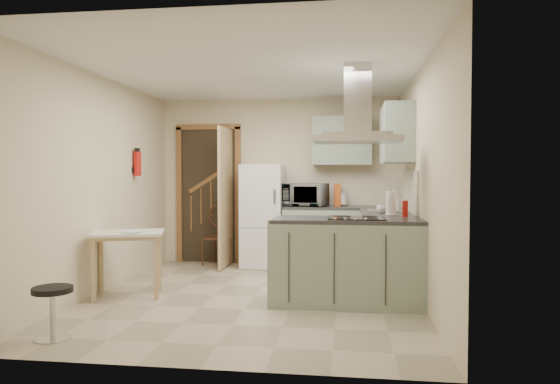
# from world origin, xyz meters

# --- Properties ---
(floor) EXTENTS (4.20, 4.20, 0.00)m
(floor) POSITION_xyz_m (0.00, 0.00, 0.00)
(floor) COLOR tan
(floor) RESTS_ON ground
(ceiling) EXTENTS (4.20, 4.20, 0.00)m
(ceiling) POSITION_xyz_m (0.00, 0.00, 2.50)
(ceiling) COLOR silver
(ceiling) RESTS_ON back_wall
(back_wall) EXTENTS (3.60, 0.00, 3.60)m
(back_wall) POSITION_xyz_m (0.00, 2.10, 1.25)
(back_wall) COLOR beige
(back_wall) RESTS_ON floor
(left_wall) EXTENTS (0.00, 4.20, 4.20)m
(left_wall) POSITION_xyz_m (-1.80, 0.00, 1.25)
(left_wall) COLOR beige
(left_wall) RESTS_ON floor
(right_wall) EXTENTS (0.00, 4.20, 4.20)m
(right_wall) POSITION_xyz_m (1.80, 0.00, 1.25)
(right_wall) COLOR beige
(right_wall) RESTS_ON floor
(doorway) EXTENTS (1.10, 0.12, 2.10)m
(doorway) POSITION_xyz_m (-1.10, 2.07, 1.05)
(doorway) COLOR brown
(doorway) RESTS_ON floor
(fridge) EXTENTS (0.60, 0.60, 1.50)m
(fridge) POSITION_xyz_m (-0.20, 1.80, 0.75)
(fridge) COLOR white
(fridge) RESTS_ON floor
(counter_back) EXTENTS (1.08, 0.60, 0.90)m
(counter_back) POSITION_xyz_m (0.66, 1.80, 0.45)
(counter_back) COLOR #9EB2A0
(counter_back) RESTS_ON floor
(counter_right) EXTENTS (0.60, 1.95, 0.90)m
(counter_right) POSITION_xyz_m (1.50, 1.12, 0.45)
(counter_right) COLOR #9EB2A0
(counter_right) RESTS_ON floor
(splashback) EXTENTS (1.68, 0.02, 0.50)m
(splashback) POSITION_xyz_m (0.96, 2.09, 1.15)
(splashback) COLOR beige
(splashback) RESTS_ON counter_back
(wall_cabinet_back) EXTENTS (0.85, 0.35, 0.70)m
(wall_cabinet_back) POSITION_xyz_m (0.95, 1.93, 1.85)
(wall_cabinet_back) COLOR #9EB2A0
(wall_cabinet_back) RESTS_ON back_wall
(wall_cabinet_right) EXTENTS (0.35, 0.90, 0.70)m
(wall_cabinet_right) POSITION_xyz_m (1.62, 0.85, 1.85)
(wall_cabinet_right) COLOR #9EB2A0
(wall_cabinet_right) RESTS_ON right_wall
(peninsula) EXTENTS (1.55, 0.65, 0.90)m
(peninsula) POSITION_xyz_m (1.02, -0.18, 0.45)
(peninsula) COLOR #9EB2A0
(peninsula) RESTS_ON floor
(hob) EXTENTS (0.58, 0.50, 0.01)m
(hob) POSITION_xyz_m (1.12, -0.18, 0.91)
(hob) COLOR black
(hob) RESTS_ON peninsula
(extractor_hood) EXTENTS (0.90, 0.55, 0.10)m
(extractor_hood) POSITION_xyz_m (1.12, -0.18, 1.72)
(extractor_hood) COLOR silver
(extractor_hood) RESTS_ON ceiling
(sink) EXTENTS (0.45, 0.40, 0.01)m
(sink) POSITION_xyz_m (1.50, 0.95, 0.91)
(sink) COLOR silver
(sink) RESTS_ON counter_right
(fire_extinguisher) EXTENTS (0.10, 0.10, 0.32)m
(fire_extinguisher) POSITION_xyz_m (-1.74, 0.90, 1.50)
(fire_extinguisher) COLOR #B2140F
(fire_extinguisher) RESTS_ON left_wall
(drop_leaf_table) EXTENTS (0.91, 0.78, 0.72)m
(drop_leaf_table) POSITION_xyz_m (-1.39, -0.17, 0.36)
(drop_leaf_table) COLOR tan
(drop_leaf_table) RESTS_ON floor
(bentwood_chair) EXTENTS (0.48, 0.48, 0.82)m
(bentwood_chair) POSITION_xyz_m (-0.91, 1.81, 0.41)
(bentwood_chair) COLOR #532A1B
(bentwood_chair) RESTS_ON floor
(stool) EXTENTS (0.42, 0.42, 0.44)m
(stool) POSITION_xyz_m (-1.39, -1.63, 0.22)
(stool) COLOR black
(stool) RESTS_ON floor
(microwave) EXTENTS (0.68, 0.54, 0.33)m
(microwave) POSITION_xyz_m (0.43, 1.77, 1.07)
(microwave) COLOR black
(microwave) RESTS_ON counter_back
(kettle) EXTENTS (0.17, 0.17, 0.19)m
(kettle) POSITION_xyz_m (0.96, 1.92, 0.99)
(kettle) COLOR silver
(kettle) RESTS_ON counter_back
(cereal_box) EXTENTS (0.10, 0.22, 0.32)m
(cereal_box) POSITION_xyz_m (0.88, 1.93, 1.06)
(cereal_box) COLOR #D75519
(cereal_box) RESTS_ON counter_back
(soap_bottle) EXTENTS (0.10, 0.11, 0.20)m
(soap_bottle) POSITION_xyz_m (1.66, 1.34, 1.00)
(soap_bottle) COLOR #B4B2BF
(soap_bottle) RESTS_ON counter_right
(paper_towel) EXTENTS (0.12, 0.12, 0.28)m
(paper_towel) POSITION_xyz_m (1.51, 0.24, 1.04)
(paper_towel) COLOR white
(paper_towel) RESTS_ON counter_right
(cup) EXTENTS (0.14, 0.14, 0.10)m
(cup) POSITION_xyz_m (1.43, 0.55, 0.95)
(cup) COLOR white
(cup) RESTS_ON counter_right
(red_bottle) EXTENTS (0.06, 0.06, 0.17)m
(red_bottle) POSITION_xyz_m (1.65, 0.10, 0.99)
(red_bottle) COLOR #AC150E
(red_bottle) RESTS_ON peninsula
(book) EXTENTS (0.17, 0.23, 0.10)m
(book) POSITION_xyz_m (-1.38, -0.26, 0.77)
(book) COLOR #A3364E
(book) RESTS_ON drop_leaf_table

